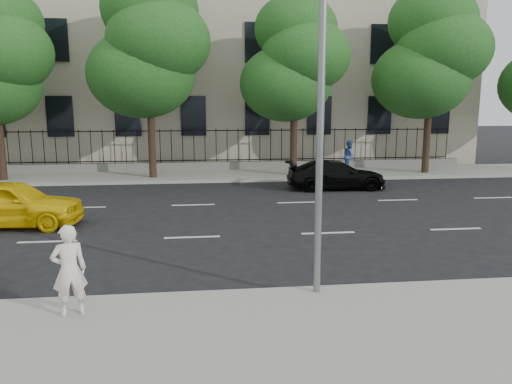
{
  "coord_description": "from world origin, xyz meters",
  "views": [
    {
      "loc": [
        0.23,
        -11.46,
        3.89
      ],
      "look_at": [
        1.91,
        3.0,
        1.19
      ],
      "focal_mm": 35.0,
      "sensor_mm": 36.0,
      "label": 1
    }
  ],
  "objects_px": {
    "yellow_taxi": "(10,203)",
    "black_sedan": "(336,175)",
    "woman_near": "(69,270)",
    "street_light": "(316,33)"
  },
  "relations": [
    {
      "from": "yellow_taxi",
      "to": "woman_near",
      "type": "bearing_deg",
      "value": -149.83
    },
    {
      "from": "street_light",
      "to": "black_sedan",
      "type": "bearing_deg",
      "value": 71.92
    },
    {
      "from": "street_light",
      "to": "black_sedan",
      "type": "height_order",
      "value": "street_light"
    },
    {
      "from": "yellow_taxi",
      "to": "black_sedan",
      "type": "bearing_deg",
      "value": -61.57
    },
    {
      "from": "street_light",
      "to": "yellow_taxi",
      "type": "height_order",
      "value": "street_light"
    },
    {
      "from": "black_sedan",
      "to": "woman_near",
      "type": "height_order",
      "value": "woman_near"
    },
    {
      "from": "black_sedan",
      "to": "yellow_taxi",
      "type": "bearing_deg",
      "value": 115.8
    },
    {
      "from": "woman_near",
      "to": "black_sedan",
      "type": "bearing_deg",
      "value": -144.32
    },
    {
      "from": "black_sedan",
      "to": "woman_near",
      "type": "xyz_separation_m",
      "value": [
        -8.31,
        -12.59,
        0.33
      ]
    },
    {
      "from": "street_light",
      "to": "woman_near",
      "type": "distance_m",
      "value": 6.28
    }
  ]
}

